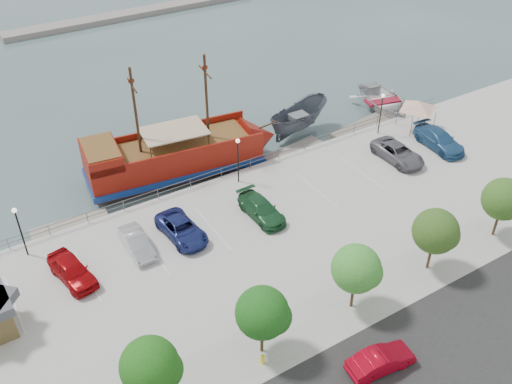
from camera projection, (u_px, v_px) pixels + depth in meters
ground at (280, 231)px, 45.76m from camera, size 160.00×160.00×0.00m
street at (428, 363)px, 34.13m from camera, size 100.00×8.00×0.04m
sidewalk at (362, 300)px, 38.27m from camera, size 100.00×4.00×0.05m
seawall_railing at (231, 169)px, 50.26m from camera, size 50.00×0.06×1.00m
far_shore at (136, 13)px, 87.77m from camera, size 40.00×3.00×0.80m
pirate_ship at (188, 153)px, 51.67m from camera, size 18.43×7.06×11.49m
patrol_boat at (298, 121)px, 57.51m from camera, size 8.22×4.72×3.00m
speedboat at (383, 103)px, 62.22m from camera, size 7.48×9.21×1.68m
dock_west at (70, 226)px, 45.96m from camera, size 6.31×2.24×0.35m
dock_mid at (294, 151)px, 55.32m from camera, size 6.65×2.64×0.37m
dock_east at (363, 128)px, 59.02m from camera, size 7.84×3.32×0.43m
canopy_tent at (419, 101)px, 55.54m from camera, size 4.99×4.99×3.50m
street_sedan at (381, 360)px, 33.44m from camera, size 4.37×1.95×1.39m
fire_hydrant at (263, 359)px, 33.87m from camera, size 0.27×0.27×0.77m
lamp_post_left at (18, 223)px, 40.27m from camera, size 0.36×0.36×4.28m
lamp_post_mid at (238, 153)px, 47.95m from camera, size 0.36×0.36×4.28m
lamp_post_right at (382, 107)px, 54.78m from camera, size 0.36×0.36×4.28m
tree_b at (153, 367)px, 29.96m from camera, size 3.30×3.20×5.00m
tree_c at (265, 314)px, 32.95m from camera, size 3.30×3.20×5.00m
tree_d at (358, 270)px, 35.93m from camera, size 3.30×3.20×5.00m
tree_e at (438, 232)px, 38.92m from camera, size 3.30×3.20×5.00m
tree_f at (506, 200)px, 41.91m from camera, size 3.30×3.20×5.00m
parked_car_a at (72, 270)px, 39.45m from camera, size 2.76×5.02×1.62m
parked_car_b at (137, 243)px, 41.99m from camera, size 1.56×4.31×1.41m
parked_car_c at (182, 229)px, 43.24m from camera, size 2.74×5.30×1.43m
parked_car_d at (261, 209)px, 45.26m from camera, size 2.18×5.06×1.45m
parked_car_g at (398, 153)px, 52.09m from camera, size 2.54×5.45×1.51m
parked_car_h at (439, 140)px, 53.85m from camera, size 2.75×5.83×1.64m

